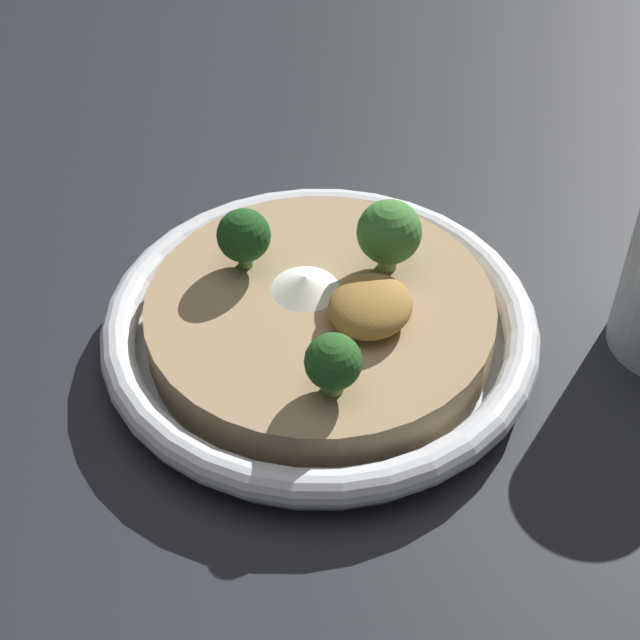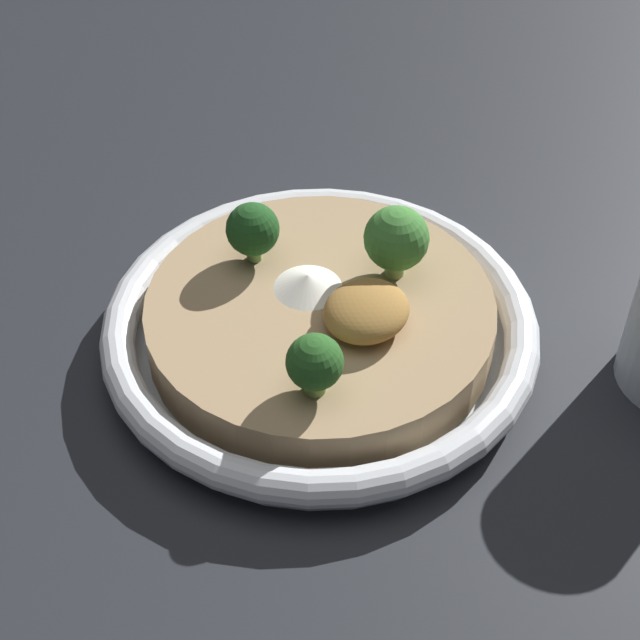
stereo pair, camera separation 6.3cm
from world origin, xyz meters
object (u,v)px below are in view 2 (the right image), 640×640
(broccoli_back_left, at_px, (396,239))
(broccoli_front_left, at_px, (253,230))
(broccoli_back_right, at_px, (315,363))
(risotto_bowl, at_px, (320,326))

(broccoli_back_left, distance_m, broccoli_front_left, 0.09)
(broccoli_back_right, distance_m, broccoli_front_left, 0.12)
(broccoli_back_left, bearing_deg, broccoli_back_right, 9.92)
(broccoli_back_left, bearing_deg, risotto_bowl, -23.96)
(risotto_bowl, bearing_deg, broccoli_back_left, 156.04)
(broccoli_front_left, bearing_deg, broccoli_back_left, 117.40)
(risotto_bowl, relative_size, broccoli_front_left, 6.63)
(broccoli_back_left, relative_size, broccoli_front_left, 1.18)
(risotto_bowl, xyz_separation_m, broccoli_back_right, (0.06, 0.04, 0.04))
(risotto_bowl, bearing_deg, broccoli_back_right, 34.27)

